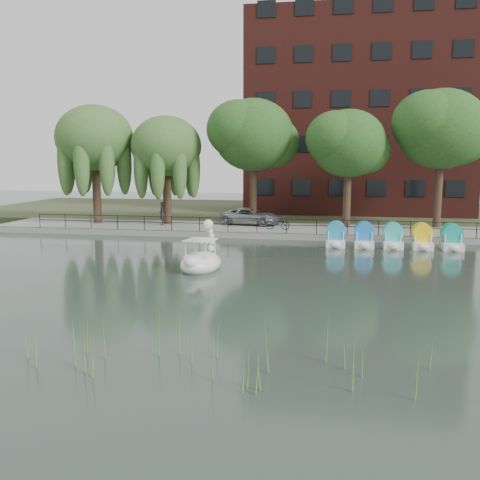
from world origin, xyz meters
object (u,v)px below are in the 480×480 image
(swan_boat, at_px, (201,259))
(pedestrian, at_px, (162,212))
(minivan, at_px, (250,215))
(bicycle, at_px, (278,223))

(swan_boat, bearing_deg, pedestrian, 125.68)
(minivan, xyz_separation_m, bicycle, (2.34, -2.42, -0.23))
(minivan, bearing_deg, swan_boat, -171.75)
(minivan, xyz_separation_m, swan_boat, (-0.03, -14.82, -0.61))
(minivan, relative_size, bicycle, 3.04)
(pedestrian, height_order, swan_boat, pedestrian)
(minivan, distance_m, bicycle, 3.38)
(minivan, height_order, pedestrian, pedestrian)
(bicycle, bearing_deg, minivan, 51.01)
(bicycle, relative_size, swan_boat, 0.56)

